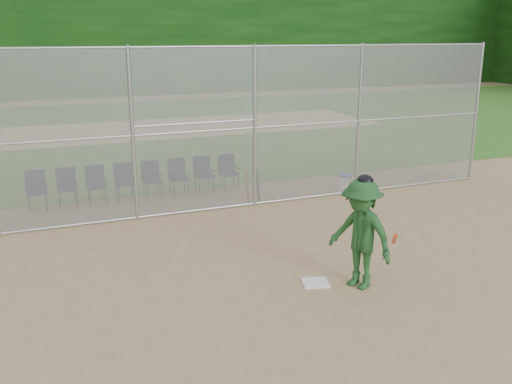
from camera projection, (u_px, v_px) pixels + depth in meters
name	position (u px, v px, depth m)	size (l,w,h in m)	color
ground	(312.00, 290.00, 9.76)	(100.00, 100.00, 0.00)	tan
grass_strip	(125.00, 131.00, 25.77)	(100.00, 100.00, 0.00)	#2F631D
dirt_patch_far	(125.00, 130.00, 25.77)	(24.00, 24.00, 0.00)	tan
backstop_fence	(216.00, 127.00, 13.65)	(16.09, 0.09, 4.00)	gray
treeline	(110.00, 5.00, 26.08)	(81.00, 60.00, 11.00)	black
home_plate	(315.00, 283.00, 10.01)	(0.45, 0.45, 0.02)	white
batter_at_plate	(361.00, 234.00, 9.65)	(1.21, 1.45, 2.00)	#1F4D22
water_cooler	(345.00, 183.00, 15.85)	(0.37, 0.37, 0.46)	white
spare_bats	(252.00, 185.00, 14.86)	(0.36, 0.27, 0.84)	#D84C14
chair_0	(37.00, 191.00, 14.11)	(0.54, 0.52, 0.96)	#0E1236
chair_1	(67.00, 188.00, 14.38)	(0.54, 0.52, 0.96)	#0E1236
chair_2	(97.00, 185.00, 14.64)	(0.54, 0.52, 0.96)	#0E1236
chair_3	(125.00, 182.00, 14.91)	(0.54, 0.52, 0.96)	#0E1236
chair_4	(152.00, 180.00, 15.18)	(0.54, 0.52, 0.96)	#0E1236
chair_5	(179.00, 177.00, 15.45)	(0.54, 0.52, 0.96)	#0E1236
chair_6	(204.00, 175.00, 15.71)	(0.54, 0.52, 0.96)	#0E1236
chair_7	(229.00, 172.00, 15.98)	(0.54, 0.52, 0.96)	#0E1236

